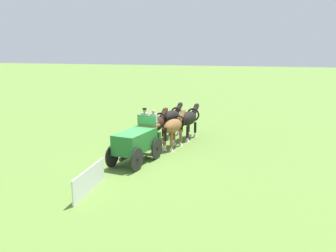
% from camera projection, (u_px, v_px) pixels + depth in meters
% --- Properties ---
extents(ground_plane, '(220.00, 220.00, 0.00)m').
position_uv_depth(ground_plane, '(136.00, 163.00, 19.88)').
color(ground_plane, olive).
extents(show_wagon, '(5.82, 2.13, 2.81)m').
position_uv_depth(show_wagon, '(137.00, 141.00, 19.76)').
color(show_wagon, '#236B2D').
rests_on(show_wagon, ground).
extents(draft_horse_rear_near, '(3.08, 1.30, 2.27)m').
position_uv_depth(draft_horse_rear_near, '(155.00, 124.00, 23.17)').
color(draft_horse_rear_near, '#331E14').
rests_on(draft_horse_rear_near, ground).
extents(draft_horse_rear_off, '(3.10, 1.17, 2.24)m').
position_uv_depth(draft_horse_rear_off, '(174.00, 127.00, 22.66)').
color(draft_horse_rear_off, brown).
rests_on(draft_horse_rear_off, ground).
extents(draft_horse_lead_near, '(3.13, 1.20, 2.28)m').
position_uv_depth(draft_horse_lead_near, '(172.00, 117.00, 25.48)').
color(draft_horse_lead_near, black).
rests_on(draft_horse_lead_near, ground).
extents(draft_horse_lead_off, '(3.16, 1.26, 2.28)m').
position_uv_depth(draft_horse_lead_off, '(189.00, 119.00, 24.94)').
color(draft_horse_lead_off, black).
rests_on(draft_horse_lead_off, ground).
extents(sponsor_banner, '(3.20, 0.27, 1.10)m').
position_uv_depth(sponsor_banner, '(89.00, 180.00, 15.76)').
color(sponsor_banner, silver).
rests_on(sponsor_banner, ground).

